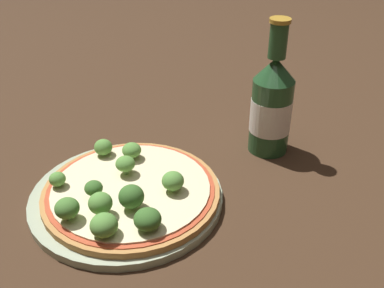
{
  "coord_description": "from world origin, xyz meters",
  "views": [
    {
      "loc": [
        0.26,
        -0.44,
        0.41
      ],
      "look_at": [
        0.07,
        0.08,
        0.06
      ],
      "focal_mm": 42.0,
      "sensor_mm": 36.0,
      "label": 1
    }
  ],
  "objects": [
    {
      "name": "broccoli_floret_7",
      "position": [
        0.03,
        -0.04,
        0.04
      ],
      "size": [
        0.03,
        0.03,
        0.03
      ],
      "color": "#7A9E5B",
      "rests_on": "pizza"
    },
    {
      "name": "beer_bottle",
      "position": [
        0.16,
        0.21,
        0.08
      ],
      "size": [
        0.07,
        0.07,
        0.22
      ],
      "color": "#234C28",
      "rests_on": "ground_plane"
    },
    {
      "name": "broccoli_floret_9",
      "position": [
        0.02,
        -0.1,
        0.04
      ],
      "size": [
        0.03,
        0.03,
        0.03
      ],
      "color": "#7A9E5B",
      "rests_on": "pizza"
    },
    {
      "name": "broccoli_floret_4",
      "position": [
        -0.03,
        -0.04,
        0.04
      ],
      "size": [
        0.02,
        0.02,
        0.03
      ],
      "color": "#7A9E5B",
      "rests_on": "pizza"
    },
    {
      "name": "broccoli_floret_10",
      "position": [
        0.0,
        -0.07,
        0.04
      ],
      "size": [
        0.03,
        0.03,
        0.03
      ],
      "color": "#7A9E5B",
      "rests_on": "pizza"
    },
    {
      "name": "plate",
      "position": [
        0.0,
        0.0,
        0.01
      ],
      "size": [
        0.27,
        0.27,
        0.01
      ],
      "color": "#A3B293",
      "rests_on": "ground_plane"
    },
    {
      "name": "broccoli_floret_2",
      "position": [
        -0.07,
        0.06,
        0.04
      ],
      "size": [
        0.03,
        0.03,
        0.03
      ],
      "color": "#7A9E5B",
      "rests_on": "pizza"
    },
    {
      "name": "ground_plane",
      "position": [
        0.0,
        0.0,
        0.0
      ],
      "size": [
        3.0,
        3.0,
        0.0
      ],
      "primitive_type": "plane",
      "color": "#3D2819"
    },
    {
      "name": "broccoli_floret_6",
      "position": [
        -0.02,
        0.07,
        0.04
      ],
      "size": [
        0.03,
        0.03,
        0.03
      ],
      "color": "#7A9E5B",
      "rests_on": "pizza"
    },
    {
      "name": "broccoli_floret_1",
      "position": [
        -0.09,
        -0.03,
        0.04
      ],
      "size": [
        0.02,
        0.02,
        0.02
      ],
      "color": "#7A9E5B",
      "rests_on": "pizza"
    },
    {
      "name": "broccoli_floret_8",
      "position": [
        -0.01,
        0.03,
        0.04
      ],
      "size": [
        0.03,
        0.03,
        0.03
      ],
      "color": "#7A9E5B",
      "rests_on": "pizza"
    },
    {
      "name": "broccoli_floret_3",
      "position": [
        -0.03,
        -0.09,
        0.04
      ],
      "size": [
        0.03,
        0.03,
        0.03
      ],
      "color": "#7A9E5B",
      "rests_on": "pizza"
    },
    {
      "name": "broccoli_floret_0",
      "position": [
        0.07,
        0.01,
        0.04
      ],
      "size": [
        0.03,
        0.03,
        0.03
      ],
      "color": "#7A9E5B",
      "rests_on": "pizza"
    },
    {
      "name": "broccoli_floret_5",
      "position": [
        0.07,
        -0.07,
        0.04
      ],
      "size": [
        0.03,
        0.03,
        0.03
      ],
      "color": "#7A9E5B",
      "rests_on": "pizza"
    },
    {
      "name": "pizza",
      "position": [
        0.01,
        0.0,
        0.02
      ],
      "size": [
        0.25,
        0.25,
        0.01
      ],
      "color": "#B77F42",
      "rests_on": "plate"
    }
  ]
}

